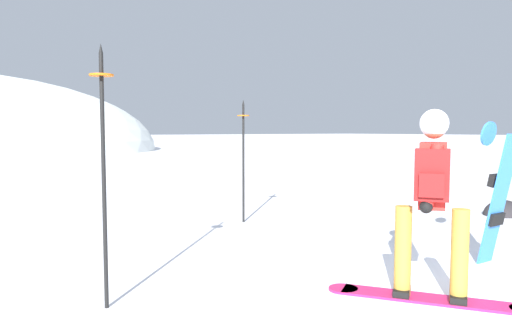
# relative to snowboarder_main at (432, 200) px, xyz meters

# --- Properties ---
(ground_plane) EXTENTS (300.00, 300.00, 0.00)m
(ground_plane) POSITION_rel_snowboarder_main_xyz_m (0.34, -0.46, -0.92)
(ground_plane) COLOR white
(snowboarder_main) EXTENTS (1.15, 1.58, 1.71)m
(snowboarder_main) POSITION_rel_snowboarder_main_xyz_m (0.00, 0.00, 0.00)
(snowboarder_main) COLOR #D11E5B
(snowboarder_main) RESTS_ON ground
(spare_snowboard) EXTENTS (0.28, 0.35, 1.63)m
(spare_snowboard) POSITION_rel_snowboarder_main_xyz_m (1.66, 0.33, -0.09)
(spare_snowboard) COLOR blue
(spare_snowboard) RESTS_ON ground
(piste_marker_near) EXTENTS (0.20, 0.20, 2.25)m
(piste_marker_near) POSITION_rel_snowboarder_main_xyz_m (-2.42, 1.50, 0.35)
(piste_marker_near) COLOR black
(piste_marker_near) RESTS_ON ground
(piste_marker_far) EXTENTS (0.20, 0.20, 2.03)m
(piste_marker_far) POSITION_rel_snowboarder_main_xyz_m (0.76, 4.16, 0.24)
(piste_marker_far) COLOR black
(piste_marker_far) RESTS_ON ground
(rock_dark) EXTENTS (0.77, 0.66, 0.54)m
(rock_dark) POSITION_rel_snowboarder_main_xyz_m (4.98, 2.03, -0.92)
(rock_dark) COLOR #282628
(rock_dark) RESTS_ON ground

